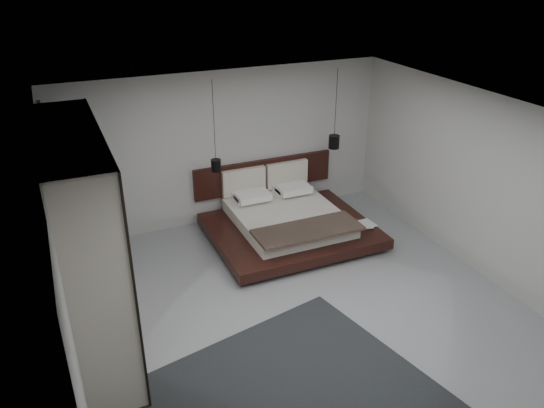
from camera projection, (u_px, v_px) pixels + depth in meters
name	position (u px, v px, depth m)	size (l,w,h in m)	color
floor	(297.00, 303.00, 7.68)	(6.00, 6.00, 0.00)	gray
ceiling	(302.00, 115.00, 6.47)	(6.00, 6.00, 0.00)	white
wall_back	(226.00, 148.00, 9.56)	(6.00, 6.00, 0.00)	#AEAEAC
wall_front	(453.00, 360.00, 4.59)	(6.00, 6.00, 0.00)	#AEAEAC
wall_left	(62.00, 265.00, 5.99)	(6.00, 6.00, 0.00)	#AEAEAC
wall_right	(474.00, 182.00, 8.16)	(6.00, 6.00, 0.00)	#AEAEAC
lattice_screen	(55.00, 191.00, 8.08)	(0.05, 0.90, 2.60)	black
bed	(287.00, 221.00, 9.40)	(2.75, 2.38, 1.07)	black
book_lower	(361.00, 225.00, 9.27)	(0.24, 0.32, 0.03)	#99724C
book_upper	(361.00, 225.00, 9.23)	(0.20, 0.27, 0.02)	#99724C
pendant_left	(216.00, 165.00, 8.88)	(0.17, 0.17, 1.54)	black
pendant_right	(334.00, 142.00, 9.65)	(0.20, 0.20, 1.45)	black
wardrobe	(86.00, 244.00, 6.38)	(0.68, 2.88, 2.83)	silver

